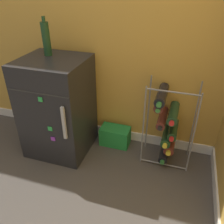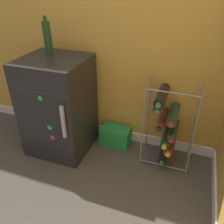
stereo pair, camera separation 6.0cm
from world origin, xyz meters
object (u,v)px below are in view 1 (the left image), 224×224
soda_box (115,136)px  fridge_top_bottle (46,39)px  mini_fridge (58,107)px  wine_rack (167,123)px

soda_box → fridge_top_bottle: 1.04m
mini_fridge → soda_box: mini_fridge is taller
wine_rack → soda_box: size_ratio=2.65×
mini_fridge → wine_rack: (0.92, 0.12, -0.06)m
mini_fridge → fridge_top_bottle: 0.57m
mini_fridge → soda_box: (0.46, 0.19, -0.33)m
fridge_top_bottle → soda_box: bearing=11.3°
mini_fridge → wine_rack: 0.93m
wine_rack → soda_box: 0.54m
fridge_top_bottle → wine_rack: bearing=2.5°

